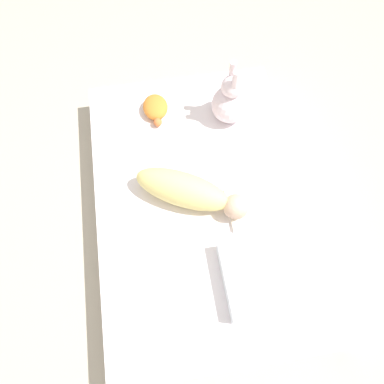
# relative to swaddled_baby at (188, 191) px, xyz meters

# --- Properties ---
(ground_plane) EXTENTS (12.00, 12.00, 0.00)m
(ground_plane) POSITION_rel_swaddled_baby_xyz_m (-0.00, 0.06, -0.25)
(ground_plane) COLOR #B2A893
(bed_mattress) EXTENTS (1.47, 0.97, 0.17)m
(bed_mattress) POSITION_rel_swaddled_baby_xyz_m (-0.00, 0.06, -0.16)
(bed_mattress) COLOR white
(bed_mattress) RESTS_ON ground_plane
(burp_cloth) EXTENTS (0.21, 0.15, 0.02)m
(burp_cloth) POSITION_rel_swaddled_baby_xyz_m (0.09, 0.24, -0.07)
(burp_cloth) COLOR white
(burp_cloth) RESTS_ON bed_mattress
(swaddled_baby) EXTENTS (0.35, 0.50, 0.16)m
(swaddled_baby) POSITION_rel_swaddled_baby_xyz_m (0.00, 0.00, 0.00)
(swaddled_baby) COLOR #EFDB7F
(swaddled_baby) RESTS_ON bed_mattress
(pillow) EXTENTS (0.31, 0.29, 0.08)m
(pillow) POSITION_rel_swaddled_baby_xyz_m (0.41, 0.22, -0.04)
(pillow) COLOR white
(pillow) RESTS_ON bed_mattress
(bunny_plush) EXTENTS (0.19, 0.19, 0.34)m
(bunny_plush) POSITION_rel_swaddled_baby_xyz_m (-0.43, 0.28, 0.04)
(bunny_plush) COLOR silver
(bunny_plush) RESTS_ON bed_mattress
(turtle_plush) EXTENTS (0.19, 0.13, 0.07)m
(turtle_plush) POSITION_rel_swaddled_baby_xyz_m (-0.52, -0.09, -0.04)
(turtle_plush) COLOR orange
(turtle_plush) RESTS_ON bed_mattress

